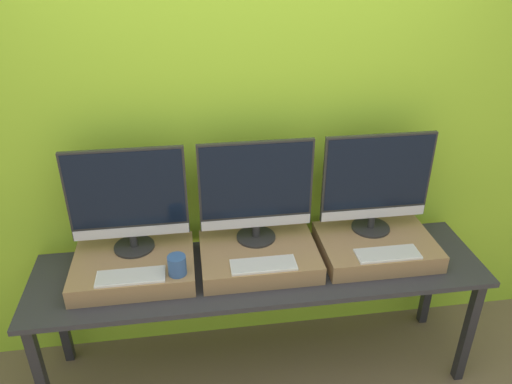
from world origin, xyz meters
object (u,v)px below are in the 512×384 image
monitor_left (128,198)px  keyboard_right (388,254)px  monitor_center (256,190)px  monitor_right (377,181)px  keyboard_center (263,265)px  keyboard_left (131,276)px  mug (177,265)px

monitor_left → keyboard_right: monitor_left is taller
monitor_center → keyboard_right: bearing=-21.5°
monitor_center → keyboard_right: 0.76m
monitor_left → monitor_right: size_ratio=1.00×
keyboard_center → monitor_right: size_ratio=0.56×
keyboard_left → mug: 0.23m
keyboard_left → monitor_center: 0.76m
mug → monitor_left: bearing=131.4°
monitor_center → keyboard_right: size_ratio=1.79×
monitor_center → keyboard_center: size_ratio=1.79×
monitor_left → monitor_right: (1.31, 0.00, 0.00)m
keyboard_left → monitor_right: size_ratio=0.56×
mug → keyboard_center: mug is taller
monitor_center → monitor_right: same height
mug → keyboard_center: bearing=0.0°
mug → monitor_right: size_ratio=0.17×
monitor_center → keyboard_center: 0.39m
monitor_left → keyboard_center: 0.76m
mug → keyboard_right: size_ratio=0.30×
keyboard_left → keyboard_center: same height
monitor_left → keyboard_left: (0.00, -0.26, -0.29)m
monitor_left → monitor_center: size_ratio=1.00×
mug → monitor_center: 0.56m
monitor_left → keyboard_center: bearing=-21.5°
mug → keyboard_center: size_ratio=0.30×
monitor_left → monitor_center: 0.65m
monitor_left → keyboard_left: 0.39m
keyboard_center → monitor_left: bearing=158.5°
keyboard_center → monitor_center: bearing=90.0°
mug → monitor_right: monitor_right is taller
mug → keyboard_center: 0.43m
mug → keyboard_right: 1.08m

